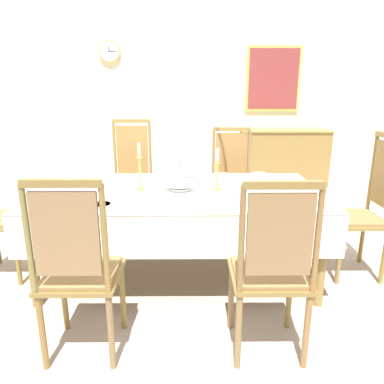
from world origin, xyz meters
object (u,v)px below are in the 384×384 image
(chair_head_east, at_px, (365,206))
(spoon_secondary, at_px, (37,208))
(bowl_near_right, at_px, (53,207))
(spoon_primary, at_px, (86,207))
(dining_table, at_px, (179,199))
(bowl_far_right, at_px, (259,175))
(chair_south_a, at_px, (78,267))
(mounted_clock, at_px, (109,52))
(framed_painting, at_px, (273,79))
(candlestick_west, at_px, (140,171))
(soup_tureen, at_px, (180,177))
(sideboard, at_px, (283,157))
(chair_north_a, at_px, (132,177))
(chair_north_b, at_px, (232,180))
(bowl_far_left, at_px, (222,176))
(bowl_near_left, at_px, (101,206))
(candlestick_east, at_px, (217,174))
(chair_south_b, at_px, (272,267))

(chair_head_east, xyz_separation_m, spoon_secondary, (-2.50, -0.46, 0.14))
(bowl_near_right, relative_size, spoon_primary, 1.00)
(dining_table, xyz_separation_m, bowl_far_right, (0.74, 0.46, 0.09))
(chair_south_a, height_order, mounted_clock, mounted_clock)
(dining_table, xyz_separation_m, framed_painting, (1.45, 3.29, 1.03))
(dining_table, bearing_deg, candlestick_west, 180.00)
(chair_south_a, relative_size, candlestick_west, 2.87)
(candlestick_west, xyz_separation_m, bowl_near_right, (-0.53, -0.49, -0.14))
(soup_tureen, relative_size, sideboard, 0.19)
(chair_north_a, bearing_deg, candlestick_west, 102.93)
(dining_table, height_order, framed_painting, framed_painting)
(dining_table, height_order, chair_north_a, chair_north_a)
(chair_north_b, bearing_deg, sideboard, -118.06)
(chair_south_a, height_order, bowl_far_left, chair_south_a)
(chair_north_a, distance_m, spoon_primary, 1.47)
(sideboard, bearing_deg, chair_north_b, 61.94)
(bowl_far_left, xyz_separation_m, framed_painting, (1.06, 2.87, 0.93))
(chair_head_east, relative_size, spoon_secondary, 6.75)
(sideboard, bearing_deg, mounted_clock, -4.98)
(spoon_secondary, bearing_deg, spoon_primary, 7.11)
(soup_tureen, height_order, spoon_secondary, soup_tureen)
(chair_head_east, xyz_separation_m, spoon_primary, (-2.16, -0.46, 0.14))
(bowl_near_left, bearing_deg, spoon_primary, 166.49)
(bowl_far_right, distance_m, framed_painting, 3.06)
(candlestick_east, height_order, bowl_near_left, candlestick_east)
(bowl_far_left, distance_m, spoon_primary, 1.33)
(chair_south_a, relative_size, soup_tureen, 3.96)
(chair_south_b, bearing_deg, chair_south_a, -179.96)
(candlestick_east, xyz_separation_m, bowl_far_left, (0.08, 0.41, -0.11))
(bowl_far_left, bearing_deg, bowl_near_right, -143.76)
(chair_south_b, xyz_separation_m, bowl_far_right, (0.19, 1.45, 0.19))
(chair_north_a, xyz_separation_m, bowl_near_right, (-0.30, -1.49, 0.15))
(chair_head_east, distance_m, framed_painting, 3.46)
(chair_south_a, height_order, sideboard, chair_south_a)
(candlestick_west, distance_m, spoon_secondary, 0.81)
(candlestick_east, relative_size, spoon_primary, 1.92)
(candlestick_west, relative_size, bowl_near_right, 2.18)
(spoon_primary, bearing_deg, bowl_near_right, -171.93)
(chair_north_b, relative_size, bowl_far_left, 7.34)
(candlestick_east, bearing_deg, bowl_near_right, -157.06)
(bowl_far_left, relative_size, mounted_clock, 0.46)
(chair_head_east, bearing_deg, chair_south_a, 115.54)
(mounted_clock, bearing_deg, chair_north_a, -74.37)
(chair_south_b, height_order, bowl_far_left, chair_south_b)
(dining_table, distance_m, framed_painting, 3.73)
(chair_north_b, xyz_separation_m, spoon_primary, (-1.17, -1.45, 0.16))
(chair_head_east, height_order, bowl_far_left, chair_head_east)
(dining_table, relative_size, framed_painting, 2.22)
(chair_south_b, distance_m, spoon_primary, 1.30)
(chair_south_b, relative_size, bowl_far_right, 7.73)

